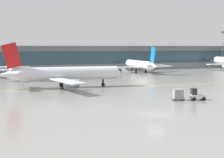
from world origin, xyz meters
The scene contains 9 objects.
ground_plane centered at (0.00, 0.00, 0.00)m, with size 400.00×400.00×0.00m, color gray.
taxiway_centreline_stripe centered at (-4.38, 31.29, 0.00)m, with size 110.00×0.36×0.01m, color yellow.
terminal_concourse centered at (0.00, 87.29, 4.92)m, with size 228.14×11.00×9.60m.
gate_airplane_1 centered at (-15.07, 64.65, 3.24)m, with size 30.24×32.64×10.81m.
gate_airplane_2 centered at (28.87, 66.94, 2.79)m, with size 26.16×28.10×9.32m.
taxiing_regional_jet centered at (-4.78, 33.33, 3.08)m, with size 31.05×28.76×10.28m.
baggage_tug centered at (12.44, 8.24, 0.89)m, with size 2.90×2.23×2.10m.
cargo_dolly_lead centered at (9.33, 9.20, 1.05)m, with size 2.48×2.15×1.94m.
apron_light_mast_1 centered at (76.12, 80.69, 8.69)m, with size 1.80×0.36×15.97m.
Camera 1 is at (-20.88, -39.38, 9.36)m, focal length 52.11 mm.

